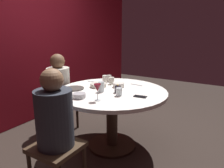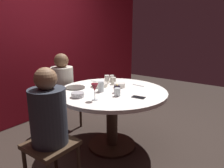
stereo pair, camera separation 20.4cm
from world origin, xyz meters
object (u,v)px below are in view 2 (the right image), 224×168
at_px(seated_diner_left, 49,117).
at_px(cup_far_edge, 114,81).
at_px(wine_glass, 95,88).
at_px(dinner_plate, 75,88).
at_px(candle_holder, 117,89).
at_px(bowl_salad_center, 100,85).
at_px(bowl_small_white, 120,85).
at_px(cup_by_left_diner, 112,78).
at_px(cup_by_right_diner, 107,79).
at_px(cell_phone, 138,97).
at_px(dining_table, 112,103).
at_px(bowl_serving_large, 78,95).
at_px(cup_center_front, 101,87).
at_px(cup_near_candle, 117,92).
at_px(seated_diner_back, 63,83).

height_order(seated_diner_left, cup_far_edge, seated_diner_left).
relative_size(wine_glass, dinner_plate, 0.73).
xyz_separation_m(candle_holder, bowl_salad_center, (0.09, 0.34, -0.02)).
relative_size(candle_holder, bowl_small_white, 0.69).
relative_size(dinner_plate, cup_far_edge, 2.57).
xyz_separation_m(wine_glass, cup_by_left_diner, (0.75, 0.33, -0.08)).
height_order(cup_by_right_diner, cup_far_edge, cup_by_right_diner).
height_order(cell_phone, bowl_salad_center, bowl_salad_center).
bearing_deg(bowl_salad_center, wine_glass, -145.72).
bearing_deg(bowl_small_white, bowl_salad_center, 119.44).
height_order(dinner_plate, cup_far_edge, cup_far_edge).
distance_m(dining_table, bowl_small_white, 0.25).
bearing_deg(cell_phone, bowl_serving_large, 117.69).
relative_size(candle_holder, cup_by_right_diner, 0.91).
distance_m(seated_diner_left, cell_phone, 0.96).
height_order(bowl_salad_center, cup_far_edge, cup_far_edge).
xyz_separation_m(bowl_small_white, cup_center_front, (-0.29, 0.07, 0.03)).
relative_size(candle_holder, cup_near_candle, 1.13).
xyz_separation_m(dinner_plate, cup_center_front, (0.08, -0.35, 0.05)).
xyz_separation_m(seated_diner_left, dinner_plate, (0.74, 0.43, 0.03)).
distance_m(candle_holder, cup_center_front, 0.20).
relative_size(bowl_salad_center, bowl_small_white, 1.42).
relative_size(dining_table, candle_holder, 13.13).
xyz_separation_m(bowl_small_white, cup_far_edge, (0.08, 0.15, 0.02)).
xyz_separation_m(candle_holder, bowl_small_white, (0.22, 0.11, -0.01)).
height_order(dinner_plate, bowl_small_white, bowl_small_white).
bearing_deg(dining_table, cup_by_right_diner, 47.34).
distance_m(bowl_serving_large, cup_by_right_diner, 0.68).
distance_m(wine_glass, cup_center_front, 0.32).
bearing_deg(cup_by_right_diner, cell_phone, -114.24).
bearing_deg(dining_table, cup_by_left_diner, 36.57).
bearing_deg(dining_table, bowl_small_white, 3.34).
bearing_deg(cup_by_left_diner, cell_phone, -122.00).
height_order(cup_center_front, cup_far_edge, cup_center_front).
bearing_deg(seated_diner_left, seated_diner_back, 43.59).
height_order(seated_diner_left, candle_holder, seated_diner_left).
distance_m(seated_diner_back, cup_by_right_diner, 0.68).
distance_m(dinner_plate, cup_far_edge, 0.52).
bearing_deg(dinner_plate, cell_phone, -80.76).
distance_m(candle_holder, cup_near_candle, 0.12).
bearing_deg(wine_glass, cup_by_left_diner, 23.90).
xyz_separation_m(cup_by_left_diner, cup_far_edge, (-0.10, -0.10, 0.00)).
distance_m(dining_table, cup_by_right_diner, 0.41).
height_order(bowl_serving_large, cup_by_right_diner, cup_by_right_diner).
relative_size(dinner_plate, cup_by_right_diner, 2.16).
bearing_deg(cup_by_left_diner, cup_center_front, -158.34).
bearing_deg(seated_diner_back, cup_far_edge, 19.70).
bearing_deg(bowl_serving_large, seated_diner_left, -163.64).
relative_size(bowl_serving_large, cup_center_front, 1.16).
height_order(seated_diner_back, cup_near_candle, seated_diner_back).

